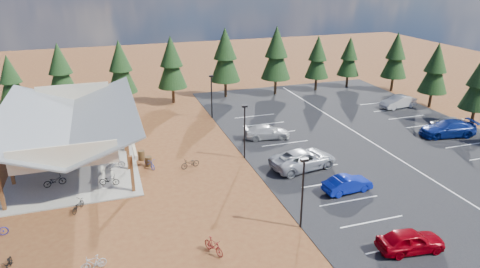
% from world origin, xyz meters
% --- Properties ---
extents(ground, '(140.00, 140.00, 0.00)m').
position_xyz_m(ground, '(0.00, 0.00, 0.00)').
color(ground, '#602F19').
rests_on(ground, ground).
extents(asphalt_lot, '(27.00, 44.00, 0.04)m').
position_xyz_m(asphalt_lot, '(18.50, 3.00, 0.02)').
color(asphalt_lot, black).
rests_on(asphalt_lot, ground).
extents(concrete_pad, '(10.60, 18.60, 0.10)m').
position_xyz_m(concrete_pad, '(-10.00, 7.00, 0.05)').
color(concrete_pad, gray).
rests_on(concrete_pad, ground).
extents(bike_pavilion, '(11.65, 19.40, 4.97)m').
position_xyz_m(bike_pavilion, '(-10.00, 7.00, 3.82)').
color(bike_pavilion, brown).
rests_on(bike_pavilion, concrete_pad).
extents(lamp_post_0, '(0.50, 0.25, 5.14)m').
position_xyz_m(lamp_post_0, '(5.00, -10.00, 2.98)').
color(lamp_post_0, black).
rests_on(lamp_post_0, ground).
extents(lamp_post_1, '(0.50, 0.25, 5.14)m').
position_xyz_m(lamp_post_1, '(5.00, 2.00, 2.98)').
color(lamp_post_1, black).
rests_on(lamp_post_1, ground).
extents(lamp_post_2, '(0.50, 0.25, 5.14)m').
position_xyz_m(lamp_post_2, '(5.00, 14.00, 2.98)').
color(lamp_post_2, black).
rests_on(lamp_post_2, ground).
extents(trash_bin_0, '(0.60, 0.60, 0.90)m').
position_xyz_m(trash_bin_0, '(-3.70, 3.03, 0.45)').
color(trash_bin_0, '#443018').
rests_on(trash_bin_0, ground).
extents(trash_bin_1, '(0.60, 0.60, 0.90)m').
position_xyz_m(trash_bin_1, '(-4.15, 4.59, 0.45)').
color(trash_bin_1, '#443018').
rests_on(trash_bin_1, ground).
extents(pine_1, '(3.18, 3.18, 7.40)m').
position_xyz_m(pine_1, '(-16.95, 21.75, 4.52)').
color(pine_1, '#382314').
rests_on(pine_1, ground).
extents(pine_2, '(3.61, 3.61, 8.41)m').
position_xyz_m(pine_2, '(-11.50, 22.29, 5.14)').
color(pine_2, '#382314').
rests_on(pine_2, ground).
extents(pine_3, '(3.67, 3.67, 8.54)m').
position_xyz_m(pine_3, '(-4.56, 21.32, 5.22)').
color(pine_3, '#382314').
rests_on(pine_3, ground).
extents(pine_4, '(3.76, 3.76, 8.75)m').
position_xyz_m(pine_4, '(1.74, 21.49, 5.34)').
color(pine_4, '#382314').
rests_on(pine_4, ground).
extents(pine_5, '(4.04, 4.04, 9.40)m').
position_xyz_m(pine_5, '(9.03, 22.08, 5.74)').
color(pine_5, '#382314').
rests_on(pine_5, ground).
extents(pine_6, '(4.05, 4.05, 9.44)m').
position_xyz_m(pine_6, '(15.99, 21.16, 5.77)').
color(pine_6, '#382314').
rests_on(pine_6, ground).
extents(pine_7, '(3.37, 3.37, 7.85)m').
position_xyz_m(pine_7, '(22.41, 21.38, 4.79)').
color(pine_7, '#382314').
rests_on(pine_7, ground).
extents(pine_8, '(3.18, 3.18, 7.41)m').
position_xyz_m(pine_8, '(27.68, 21.60, 4.52)').
color(pine_8, '#382314').
rests_on(pine_8, ground).
extents(pine_11, '(3.48, 3.48, 8.11)m').
position_xyz_m(pine_11, '(32.16, 2.56, 4.95)').
color(pine_11, '#382314').
rests_on(pine_11, ground).
extents(pine_12, '(3.52, 3.52, 8.19)m').
position_xyz_m(pine_12, '(32.39, 9.56, 5.00)').
color(pine_12, '#382314').
rests_on(pine_12, ground).
extents(pine_13, '(3.58, 3.58, 8.35)m').
position_xyz_m(pine_13, '(32.70, 17.74, 5.10)').
color(pine_13, '#382314').
rests_on(pine_13, ground).
extents(bike_0, '(1.83, 1.00, 0.91)m').
position_xyz_m(bike_0, '(-11.35, 1.37, 0.55)').
color(bike_0, black).
rests_on(bike_0, concrete_pad).
extents(bike_1, '(1.66, 0.56, 0.99)m').
position_xyz_m(bike_1, '(-13.48, 6.21, 0.59)').
color(bike_1, gray).
rests_on(bike_1, concrete_pad).
extents(bike_2, '(1.70, 0.83, 0.85)m').
position_xyz_m(bike_2, '(-11.43, 9.66, 0.53)').
color(bike_2, '#28299E').
rests_on(bike_2, concrete_pad).
extents(bike_3, '(1.83, 0.97, 1.06)m').
position_xyz_m(bike_3, '(-13.05, 11.89, 0.63)').
color(bike_3, maroon).
rests_on(bike_3, concrete_pad).
extents(bike_4, '(1.71, 1.03, 0.85)m').
position_xyz_m(bike_4, '(-7.17, 0.17, 0.52)').
color(bike_4, black).
rests_on(bike_4, concrete_pad).
extents(bike_5, '(1.69, 0.72, 0.98)m').
position_xyz_m(bike_5, '(-6.51, 3.29, 0.59)').
color(bike_5, gray).
rests_on(bike_5, concrete_pad).
extents(bike_6, '(1.85, 0.67, 0.97)m').
position_xyz_m(bike_6, '(-8.40, 10.89, 0.58)').
color(bike_6, '#181B94').
rests_on(bike_6, concrete_pad).
extents(bike_7, '(1.67, 0.78, 0.97)m').
position_xyz_m(bike_7, '(-7.38, 13.17, 0.58)').
color(bike_7, '#9F351E').
rests_on(bike_7, concrete_pad).
extents(bike_8, '(0.63, 1.71, 0.89)m').
position_xyz_m(bike_8, '(-13.14, -8.83, 0.45)').
color(bike_8, black).
rests_on(bike_8, ground).
extents(bike_11, '(1.20, 1.82, 1.07)m').
position_xyz_m(bike_11, '(-1.37, -10.93, 0.53)').
color(bike_11, maroon).
rests_on(bike_11, ground).
extents(bike_12, '(1.19, 1.66, 0.83)m').
position_xyz_m(bike_12, '(-9.50, -3.04, 0.42)').
color(bike_12, black).
rests_on(bike_12, ground).
extents(bike_13, '(1.57, 0.75, 0.91)m').
position_xyz_m(bike_13, '(-8.45, -10.23, 0.45)').
color(bike_13, '#9FA3A8').
rests_on(bike_13, ground).
extents(bike_14, '(1.24, 1.89, 0.94)m').
position_xyz_m(bike_14, '(-3.66, 2.62, 0.47)').
color(bike_14, '#172999').
rests_on(bike_14, ground).
extents(bike_16, '(1.84, 1.06, 0.91)m').
position_xyz_m(bike_16, '(-0.24, 1.48, 0.46)').
color(bike_16, black).
rests_on(bike_16, ground).
extents(car_0, '(4.40, 2.17, 1.44)m').
position_xyz_m(car_0, '(10.31, -14.51, 0.76)').
color(car_0, '#8F000B').
rests_on(car_0, asphalt_lot).
extents(car_1, '(4.12, 1.73, 1.32)m').
position_xyz_m(car_1, '(10.62, -6.65, 0.70)').
color(car_1, '#0A1B93').
rests_on(car_1, asphalt_lot).
extents(car_2, '(6.38, 3.70, 1.67)m').
position_xyz_m(car_2, '(9.22, -1.65, 0.88)').
color(car_2, '#A9ABB2').
rests_on(car_2, asphalt_lot).
extents(car_3, '(5.00, 2.72, 1.38)m').
position_xyz_m(car_3, '(8.76, 5.91, 0.73)').
color(car_3, silver).
rests_on(car_3, asphalt_lot).
extents(car_7, '(6.10, 3.35, 1.68)m').
position_xyz_m(car_7, '(26.98, 0.63, 0.88)').
color(car_7, navy).
rests_on(car_7, asphalt_lot).
extents(car_8, '(4.14, 2.32, 1.33)m').
position_xyz_m(car_8, '(28.67, 2.45, 0.71)').
color(car_8, gray).
rests_on(car_8, asphalt_lot).
extents(car_9, '(4.78, 2.04, 1.53)m').
position_xyz_m(car_9, '(28.36, 10.52, 0.81)').
color(car_9, '#BEBEBE').
rests_on(car_9, asphalt_lot).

